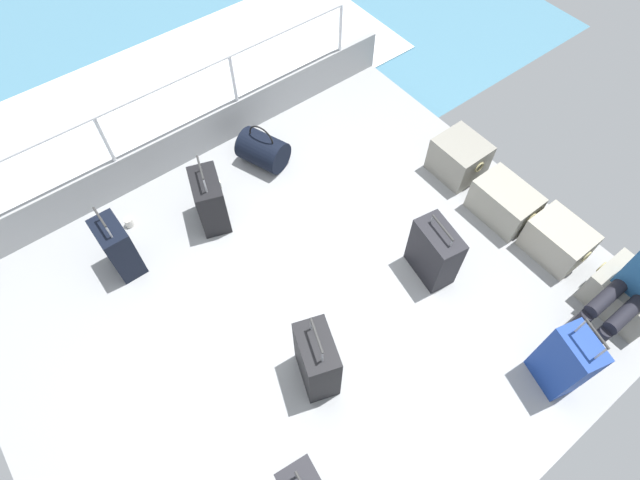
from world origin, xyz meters
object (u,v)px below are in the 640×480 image
at_px(passenger_seated, 637,286).
at_px(suitcase_5, 565,361).
at_px(duffel_bag, 263,150).
at_px(cargo_crate_1, 504,203).
at_px(cargo_crate_3, 627,295).
at_px(cargo_crate_0, 459,158).
at_px(suitcase_4, 210,200).
at_px(paper_cup, 129,222).
at_px(cargo_crate_2, 558,240).
at_px(suitcase_1, 118,247).
at_px(suitcase_2, 317,360).
at_px(suitcase_0, 434,252).

height_order(passenger_seated, suitcase_5, passenger_seated).
height_order(suitcase_5, duffel_bag, suitcase_5).
xyz_separation_m(cargo_crate_1, cargo_crate_3, (1.32, 0.08, -0.01)).
height_order(cargo_crate_0, suitcase_4, suitcase_4).
height_order(duffel_bag, paper_cup, duffel_bag).
relative_size(cargo_crate_2, passenger_seated, 0.54).
distance_m(suitcase_1, suitcase_5, 3.83).
bearing_deg(passenger_seated, suitcase_1, -134.39).
height_order(cargo_crate_2, passenger_seated, passenger_seated).
xyz_separation_m(cargo_crate_3, suitcase_1, (-3.04, -3.28, 0.12)).
distance_m(suitcase_2, paper_cup, 2.40).
distance_m(suitcase_4, suitcase_5, 3.34).
distance_m(cargo_crate_1, suitcase_4, 2.84).
height_order(cargo_crate_0, suitcase_0, suitcase_0).
bearing_deg(duffel_bag, suitcase_2, -23.67).
bearing_deg(duffel_bag, cargo_crate_3, 24.98).
distance_m(cargo_crate_1, suitcase_2, 2.45).
height_order(cargo_crate_0, paper_cup, cargo_crate_0).
bearing_deg(duffel_bag, suitcase_5, 8.99).
height_order(suitcase_4, paper_cup, suitcase_4).
distance_m(passenger_seated, suitcase_1, 4.35).
bearing_deg(duffel_bag, cargo_crate_1, 36.15).
xyz_separation_m(cargo_crate_0, cargo_crate_2, (1.27, -0.01, -0.02)).
bearing_deg(suitcase_4, suitcase_5, 23.82).
relative_size(passenger_seated, suitcase_2, 1.27).
distance_m(cargo_crate_3, passenger_seated, 0.41).
bearing_deg(suitcase_2, paper_cup, -166.55).
relative_size(passenger_seated, duffel_bag, 1.84).
relative_size(cargo_crate_3, suitcase_2, 0.74).
height_order(suitcase_0, suitcase_5, suitcase_5).
height_order(cargo_crate_0, cargo_crate_2, cargo_crate_0).
bearing_deg(cargo_crate_1, passenger_seated, -4.11).
xyz_separation_m(cargo_crate_1, suitcase_2, (0.19, -2.43, 0.14)).
height_order(cargo_crate_3, suitcase_2, suitcase_2).
bearing_deg(duffel_bag, passenger_seated, 22.41).
bearing_deg(cargo_crate_0, suitcase_4, -113.39).
bearing_deg(suitcase_0, passenger_seated, 35.19).
bearing_deg(suitcase_1, cargo_crate_3, 47.21).
bearing_deg(cargo_crate_3, suitcase_1, -132.79).
xyz_separation_m(suitcase_2, paper_cup, (-2.32, -0.55, -0.28)).
bearing_deg(passenger_seated, cargo_crate_0, 175.43).
height_order(cargo_crate_0, suitcase_1, suitcase_1).
distance_m(cargo_crate_0, cargo_crate_3, 1.99).
xyz_separation_m(suitcase_4, paper_cup, (-0.44, -0.71, -0.24)).
height_order(suitcase_4, suitcase_5, suitcase_5).
relative_size(cargo_crate_1, suitcase_2, 0.76).
relative_size(suitcase_0, suitcase_1, 0.90).
distance_m(cargo_crate_1, suitcase_5, 1.66).
bearing_deg(passenger_seated, duffel_bag, -157.59).
bearing_deg(suitcase_0, cargo_crate_0, 123.21).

